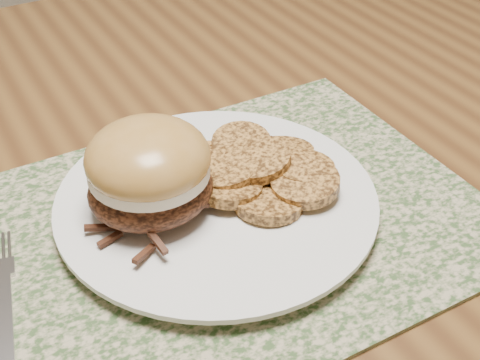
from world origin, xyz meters
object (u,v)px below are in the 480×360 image
pork_sandwich (149,171)px  fork (2,310)px  dinner_plate (217,203)px  dining_table (155,230)px

pork_sandwich → fork: pork_sandwich is taller
dinner_plate → fork: 0.19m
dining_table → fork: (-0.17, -0.12, 0.09)m
dinner_plate → fork: (-0.19, -0.03, -0.01)m
fork → dinner_plate: bearing=19.9°
dinner_plate → pork_sandwich: size_ratio=2.12×
dinner_plate → fork: dinner_plate is taller
dinner_plate → fork: bearing=-172.3°
fork → pork_sandwich: bearing=27.6°
dinner_plate → pork_sandwich: bearing=167.5°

